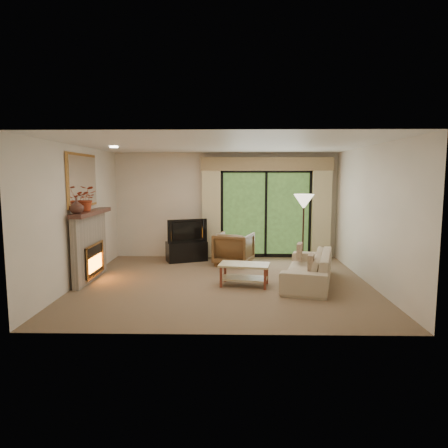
{
  "coord_description": "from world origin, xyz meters",
  "views": [
    {
      "loc": [
        0.15,
        -7.45,
        2.05
      ],
      "look_at": [
        0.0,
        0.3,
        1.1
      ],
      "focal_mm": 32.0,
      "sensor_mm": 36.0,
      "label": 1
    }
  ],
  "objects_px": {
    "armchair": "(234,249)",
    "sofa": "(308,268)",
    "coffee_table": "(244,275)",
    "media_console": "(187,251)"
  },
  "relations": [
    {
      "from": "media_console",
      "to": "armchair",
      "type": "distance_m",
      "value": 1.2
    },
    {
      "from": "sofa",
      "to": "media_console",
      "type": "bearing_deg",
      "value": -111.97
    },
    {
      "from": "media_console",
      "to": "coffee_table",
      "type": "height_order",
      "value": "media_console"
    },
    {
      "from": "media_console",
      "to": "armchair",
      "type": "xyz_separation_m",
      "value": [
        1.13,
        -0.37,
        0.14
      ]
    },
    {
      "from": "armchair",
      "to": "sofa",
      "type": "height_order",
      "value": "armchair"
    },
    {
      "from": "armchair",
      "to": "sofa",
      "type": "distance_m",
      "value": 2.11
    },
    {
      "from": "sofa",
      "to": "coffee_table",
      "type": "relative_size",
      "value": 2.25
    },
    {
      "from": "media_console",
      "to": "sofa",
      "type": "height_order",
      "value": "sofa"
    },
    {
      "from": "sofa",
      "to": "coffee_table",
      "type": "distance_m",
      "value": 1.23
    },
    {
      "from": "armchair",
      "to": "coffee_table",
      "type": "bearing_deg",
      "value": 114.12
    }
  ]
}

